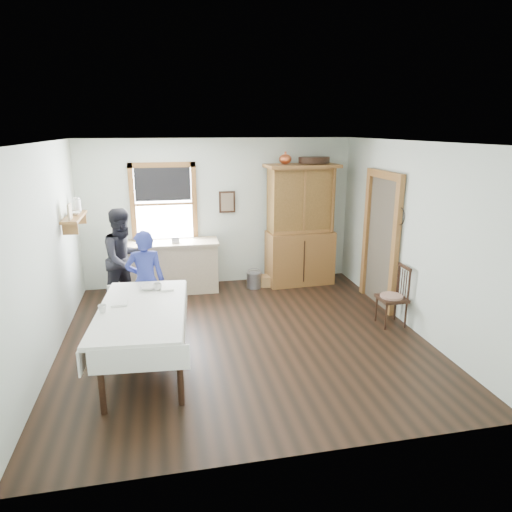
% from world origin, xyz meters
% --- Properties ---
extents(room, '(5.01, 5.01, 2.70)m').
position_xyz_m(room, '(0.00, 0.00, 1.35)').
color(room, black).
rests_on(room, ground).
extents(window, '(1.18, 0.07, 1.48)m').
position_xyz_m(window, '(-1.00, 2.46, 1.64)').
color(window, white).
rests_on(window, room).
extents(doorway, '(0.09, 1.14, 2.22)m').
position_xyz_m(doorway, '(2.46, 0.85, 1.16)').
color(doorway, '#4B4336').
rests_on(doorway, room).
extents(wall_shelf, '(0.24, 1.00, 0.44)m').
position_xyz_m(wall_shelf, '(-2.37, 1.54, 1.57)').
color(wall_shelf, '#9C6330').
rests_on(wall_shelf, room).
extents(framed_picture, '(0.30, 0.04, 0.40)m').
position_xyz_m(framed_picture, '(0.15, 2.46, 1.55)').
color(framed_picture, black).
rests_on(framed_picture, room).
extents(rug_beater, '(0.01, 0.27, 0.27)m').
position_xyz_m(rug_beater, '(2.45, 0.30, 1.72)').
color(rug_beater, black).
rests_on(rug_beater, room).
extents(work_counter, '(1.63, 0.65, 0.92)m').
position_xyz_m(work_counter, '(-0.89, 2.14, 0.46)').
color(work_counter, tan).
rests_on(work_counter, room).
extents(china_hutch, '(1.35, 0.70, 2.25)m').
position_xyz_m(china_hutch, '(1.47, 2.12, 1.12)').
color(china_hutch, '#9C6330').
rests_on(china_hutch, room).
extents(dining_table, '(1.20, 2.08, 0.80)m').
position_xyz_m(dining_table, '(-1.34, -0.60, 0.40)').
color(dining_table, white).
rests_on(dining_table, room).
extents(spindle_chair, '(0.43, 0.43, 0.93)m').
position_xyz_m(spindle_chair, '(2.26, -0.02, 0.46)').
color(spindle_chair, black).
rests_on(spindle_chair, room).
extents(pail, '(0.30, 0.30, 0.29)m').
position_xyz_m(pail, '(0.57, 2.02, 0.15)').
color(pail, gray).
rests_on(pail, room).
extents(wicker_basket, '(0.35, 0.26, 0.20)m').
position_xyz_m(wicker_basket, '(0.77, 2.06, 0.10)').
color(wicker_basket, tan).
rests_on(wicker_basket, room).
extents(woman_blue, '(0.52, 0.35, 1.39)m').
position_xyz_m(woman_blue, '(-1.32, 0.53, 0.70)').
color(woman_blue, navy).
rests_on(woman_blue, room).
extents(figure_dark, '(0.95, 0.92, 1.54)m').
position_xyz_m(figure_dark, '(-1.67, 1.46, 0.77)').
color(figure_dark, black).
rests_on(figure_dark, room).
extents(table_cup_a, '(0.15, 0.15, 0.09)m').
position_xyz_m(table_cup_a, '(-1.15, -0.00, 0.85)').
color(table_cup_a, silver).
rests_on(table_cup_a, dining_table).
extents(table_cup_b, '(0.10, 0.10, 0.09)m').
position_xyz_m(table_cup_b, '(-1.78, -0.66, 0.85)').
color(table_cup_b, silver).
rests_on(table_cup_b, dining_table).
extents(table_bowl, '(0.25, 0.25, 0.06)m').
position_xyz_m(table_bowl, '(-1.28, 0.04, 0.83)').
color(table_bowl, silver).
rests_on(table_bowl, dining_table).
extents(counter_book, '(0.26, 0.26, 0.02)m').
position_xyz_m(counter_book, '(-1.53, 2.28, 0.94)').
color(counter_book, '#74624D').
rests_on(counter_book, work_counter).
extents(counter_bowl, '(0.25, 0.25, 0.06)m').
position_xyz_m(counter_bowl, '(-1.37, 2.18, 0.96)').
color(counter_bowl, silver).
rests_on(counter_bowl, work_counter).
extents(shelf_bowl, '(0.22, 0.22, 0.05)m').
position_xyz_m(shelf_bowl, '(-2.37, 1.55, 1.60)').
color(shelf_bowl, silver).
rests_on(shelf_bowl, wall_shelf).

